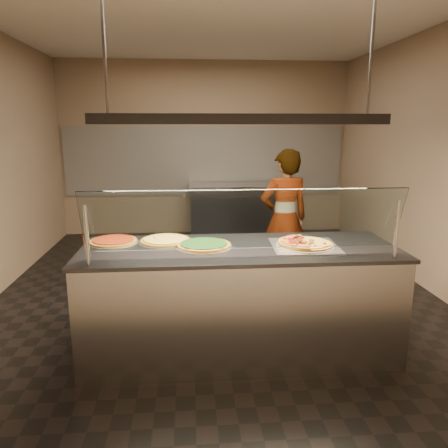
{
  "coord_description": "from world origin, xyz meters",
  "views": [
    {
      "loc": [
        -0.3,
        -4.8,
        1.9
      ],
      "look_at": [
        0.02,
        -0.91,
        1.02
      ],
      "focal_mm": 35.0,
      "sensor_mm": 36.0,
      "label": 1
    }
  ],
  "objects": [
    {
      "name": "ground",
      "position": [
        0.0,
        0.0,
        -0.01
      ],
      "size": [
        5.0,
        6.0,
        0.02
      ],
      "primitive_type": "cube",
      "color": "black",
      "rests_on": "ground"
    },
    {
      "name": "ceiling",
      "position": [
        0.0,
        0.0,
        3.01
      ],
      "size": [
        5.0,
        6.0,
        0.02
      ],
      "primitive_type": "cube",
      "color": "silver",
      "rests_on": "wall_back"
    },
    {
      "name": "wall_back",
      "position": [
        0.0,
        3.01,
        1.5
      ],
      "size": [
        5.0,
        0.02,
        3.0
      ],
      "primitive_type": "cube",
      "color": "#9B8164",
      "rests_on": "ground"
    },
    {
      "name": "wall_front",
      "position": [
        0.0,
        -3.01,
        1.5
      ],
      "size": [
        5.0,
        0.02,
        3.0
      ],
      "primitive_type": "cube",
      "color": "#9B8164",
      "rests_on": "ground"
    },
    {
      "name": "wall_right",
      "position": [
        2.51,
        0.0,
        1.5
      ],
      "size": [
        0.02,
        6.0,
        3.0
      ],
      "primitive_type": "cube",
      "color": "#9B8164",
      "rests_on": "ground"
    },
    {
      "name": "tile_band",
      "position": [
        0.0,
        2.98,
        1.3
      ],
      "size": [
        4.9,
        0.02,
        1.2
      ],
      "primitive_type": "cube",
      "color": "silver",
      "rests_on": "wall_back"
    },
    {
      "name": "serving_counter",
      "position": [
        0.11,
        -1.38,
        0.47
      ],
      "size": [
        2.58,
        0.94,
        0.93
      ],
      "color": "#B7B7BC",
      "rests_on": "ground"
    },
    {
      "name": "sneeze_guard",
      "position": [
        0.11,
        -1.73,
        1.23
      ],
      "size": [
        2.34,
        0.18,
        0.54
      ],
      "color": "#B7B7BC",
      "rests_on": "serving_counter"
    },
    {
      "name": "perforated_tray",
      "position": [
        0.65,
        -1.4,
        0.94
      ],
      "size": [
        0.56,
        0.56,
        0.01
      ],
      "color": "silver",
      "rests_on": "serving_counter"
    },
    {
      "name": "half_pizza_pepperoni",
      "position": [
        0.54,
        -1.4,
        0.96
      ],
      "size": [
        0.25,
        0.45,
        0.05
      ],
      "color": "#895A18",
      "rests_on": "perforated_tray"
    },
    {
      "name": "half_pizza_sausage",
      "position": [
        0.75,
        -1.41,
        0.96
      ],
      "size": [
        0.24,
        0.45,
        0.04
      ],
      "color": "#895A18",
      "rests_on": "perforated_tray"
    },
    {
      "name": "pizza_spinach",
      "position": [
        -0.18,
        -1.35,
        0.95
      ],
      "size": [
        0.47,
        0.47,
        0.03
      ],
      "color": "silver",
      "rests_on": "serving_counter"
    },
    {
      "name": "pizza_cheese",
      "position": [
        -0.5,
        -1.16,
        0.94
      ],
      "size": [
        0.45,
        0.45,
        0.03
      ],
      "color": "silver",
      "rests_on": "serving_counter"
    },
    {
      "name": "pizza_tomato",
      "position": [
        -0.95,
        -1.15,
        0.94
      ],
      "size": [
        0.43,
        0.43,
        0.03
      ],
      "color": "silver",
      "rests_on": "serving_counter"
    },
    {
      "name": "pizza_spatula",
      "position": [
        -0.54,
        -1.19,
        0.96
      ],
      "size": [
        0.21,
        0.23,
        0.02
      ],
      "color": "#B7B7BC",
      "rests_on": "pizza_spinach"
    },
    {
      "name": "prep_table",
      "position": [
        0.47,
        2.55,
        0.47
      ],
      "size": [
        1.52,
        0.74,
        0.93
      ],
      "color": "#333338",
      "rests_on": "ground"
    },
    {
      "name": "worker",
      "position": [
        0.83,
        0.2,
        0.82
      ],
      "size": [
        0.66,
        0.5,
        1.64
      ],
      "primitive_type": "imported",
      "rotation": [
        0.0,
        0.0,
        3.34
      ],
      "color": "#29272C",
      "rests_on": "ground"
    },
    {
      "name": "heat_lamp_housing",
      "position": [
        0.11,
        -1.38,
        1.95
      ],
      "size": [
        2.3,
        0.18,
        0.08
      ],
      "primitive_type": "cube",
      "color": "#333338",
      "rests_on": "ceiling"
    },
    {
      "name": "lamp_rod_left",
      "position": [
        -0.89,
        -1.38,
        2.5
      ],
      "size": [
        0.02,
        0.02,
        1.01
      ],
      "primitive_type": "cylinder",
      "color": "#B7B7BC",
      "rests_on": "ceiling"
    },
    {
      "name": "lamp_rod_right",
      "position": [
        1.11,
        -1.38,
        2.5
      ],
      "size": [
        0.02,
        0.02,
        1.01
      ],
      "primitive_type": "cylinder",
      "color": "#B7B7BC",
      "rests_on": "ceiling"
    }
  ]
}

